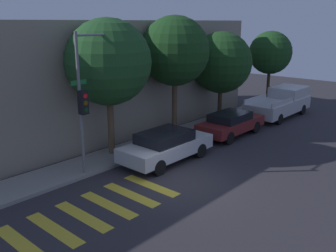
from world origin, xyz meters
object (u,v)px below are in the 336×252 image
(traffic_light_pole, at_px, (88,87))
(pickup_truck, at_px, (281,102))
(sedan_near_corner, at_px, (166,145))
(tree_near_corner, at_px, (108,62))
(tree_far_end, at_px, (221,63))
(sedan_middle, at_px, (231,123))
(tree_behind_truck, at_px, (270,53))
(tree_midblock, at_px, (175,51))

(traffic_light_pole, height_order, pickup_truck, traffic_light_pole)
(traffic_light_pole, height_order, sedan_near_corner, traffic_light_pole)
(tree_near_corner, relative_size, tree_far_end, 1.14)
(tree_near_corner, bearing_deg, sedan_middle, -20.20)
(tree_far_end, bearing_deg, sedan_middle, -135.47)
(tree_near_corner, xyz_separation_m, tree_far_end, (8.75, 0.00, -0.70))
(tree_behind_truck, bearing_deg, traffic_light_pole, -176.39)
(tree_behind_truck, bearing_deg, sedan_middle, -164.93)
(tree_behind_truck, bearing_deg, tree_near_corner, 180.00)
(sedan_near_corner, height_order, pickup_truck, pickup_truck)
(traffic_light_pole, bearing_deg, tree_behind_truck, 3.61)
(traffic_light_pole, xyz_separation_m, tree_near_corner, (1.90, 1.07, 0.71))
(sedan_middle, height_order, tree_near_corner, tree_near_corner)
(pickup_truck, relative_size, tree_near_corner, 0.89)
(tree_near_corner, distance_m, tree_midblock, 4.43)
(tree_midblock, height_order, tree_far_end, tree_midblock)
(tree_midblock, bearing_deg, sedan_middle, -50.27)
(sedan_near_corner, bearing_deg, traffic_light_pole, 157.31)
(tree_midblock, xyz_separation_m, tree_far_end, (4.33, 0.00, -0.93))
(tree_midblock, distance_m, tree_behind_truck, 10.67)
(sedan_middle, bearing_deg, tree_midblock, 129.73)
(sedan_middle, xyz_separation_m, tree_near_corner, (-6.37, 2.34, 3.60))
(traffic_light_pole, relative_size, tree_midblock, 0.89)
(traffic_light_pole, height_order, tree_behind_truck, traffic_light_pole)
(tree_near_corner, height_order, tree_far_end, tree_near_corner)
(sedan_near_corner, distance_m, tree_near_corner, 4.41)
(sedan_near_corner, bearing_deg, tree_far_end, 17.10)
(traffic_light_pole, distance_m, sedan_middle, 8.86)
(tree_far_end, bearing_deg, sedan_near_corner, -162.90)
(pickup_truck, relative_size, tree_far_end, 1.01)
(traffic_light_pole, relative_size, sedan_near_corner, 1.27)
(traffic_light_pole, relative_size, tree_behind_truck, 1.05)
(sedan_middle, relative_size, tree_midblock, 0.68)
(traffic_light_pole, distance_m, tree_midblock, 6.48)
(tree_near_corner, relative_size, tree_midblock, 0.98)
(tree_midblock, bearing_deg, tree_behind_truck, 0.00)
(traffic_light_pole, distance_m, pickup_truck, 14.57)
(pickup_truck, height_order, tree_near_corner, tree_near_corner)
(sedan_middle, distance_m, tree_behind_truck, 9.54)
(sedan_middle, relative_size, pickup_truck, 0.79)
(sedan_near_corner, distance_m, pickup_truck, 11.22)
(tree_midblock, relative_size, tree_behind_truck, 1.18)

